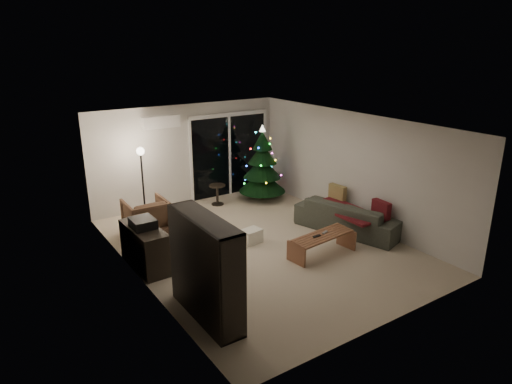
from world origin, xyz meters
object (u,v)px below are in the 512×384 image
armchair (146,217)px  christmas_tree (262,163)px  bookshelf (193,272)px  sofa (349,216)px  media_cabinet (145,247)px  coffee_table (322,245)px

armchair → christmas_tree: christmas_tree is taller
bookshelf → sofa: size_ratio=0.69×
bookshelf → media_cabinet: size_ratio=1.27×
christmas_tree → coffee_table: bearing=-105.1°
armchair → coffee_table: armchair is taller
media_cabinet → armchair: bearing=66.5°
coffee_table → christmas_tree: bearing=68.7°
bookshelf → media_cabinet: bookshelf is taller
armchair → coffee_table: size_ratio=0.65×
armchair → sofa: size_ratio=0.38×
sofa → coffee_table: size_ratio=1.71×
coffee_table → christmas_tree: size_ratio=0.68×
media_cabinet → coffee_table: (3.01, -1.43, -0.18)m
media_cabinet → christmas_tree: 4.42m
bookshelf → christmas_tree: size_ratio=0.81×
armchair → sofa: (3.73, -2.27, -0.06)m
bookshelf → media_cabinet: bearing=70.1°
sofa → christmas_tree: 2.89m
media_cabinet → sofa: 4.38m
bookshelf → sofa: bookshelf is taller
bookshelf → armchair: (0.57, 3.45, -0.40)m
media_cabinet → armchair: (0.57, 1.43, 0.00)m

